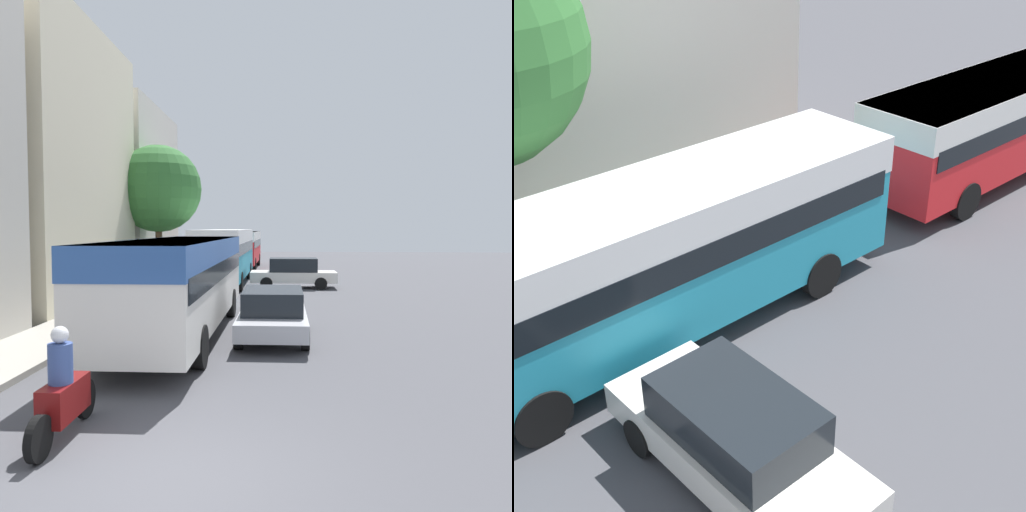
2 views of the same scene
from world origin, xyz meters
The scene contains 3 objects.
bus_following centered at (-1.86, 21.85, 2.00)m, with size 2.50×10.32×3.08m.
bus_third_in_line centered at (-1.85, 33.21, 1.89)m, with size 2.49×9.42×2.89m.
car_crossing centered at (1.94, 20.46, 0.81)m, with size 4.52×1.82×1.58m.
Camera 2 is at (7.98, 15.62, 8.38)m, focal length 50.00 mm.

